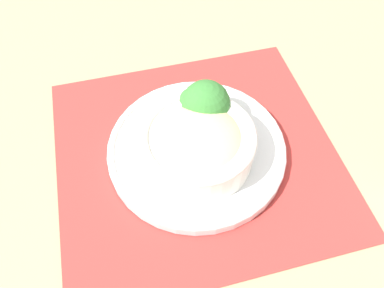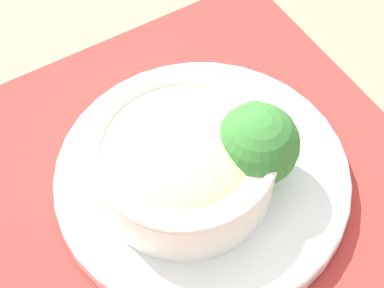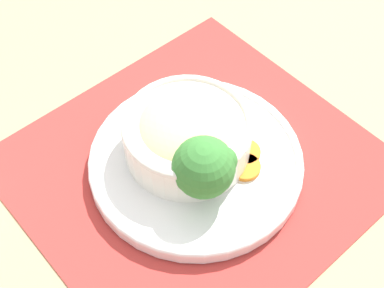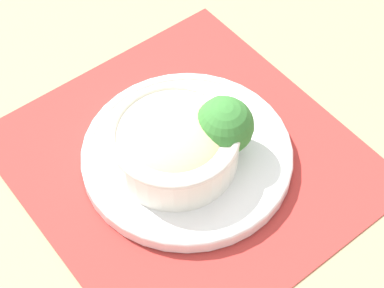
% 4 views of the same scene
% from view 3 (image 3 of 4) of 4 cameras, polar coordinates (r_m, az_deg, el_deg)
% --- Properties ---
extents(ground_plane, '(4.00, 4.00, 0.00)m').
position_cam_3_polar(ground_plane, '(0.71, 0.41, -2.48)').
color(ground_plane, tan).
extents(placemat, '(0.47, 0.45, 0.00)m').
position_cam_3_polar(placemat, '(0.71, 0.41, -2.39)').
color(placemat, '#B2332D').
rests_on(placemat, ground_plane).
extents(plate, '(0.28, 0.28, 0.02)m').
position_cam_3_polar(plate, '(0.70, 0.42, -1.77)').
color(plate, white).
rests_on(plate, placemat).
extents(bowl, '(0.17, 0.17, 0.07)m').
position_cam_3_polar(bowl, '(0.68, -0.24, 1.32)').
color(bowl, silver).
rests_on(bowl, plate).
extents(broccoli_floret, '(0.08, 0.08, 0.09)m').
position_cam_3_polar(broccoli_floret, '(0.63, 1.30, -2.49)').
color(broccoli_floret, '#759E51').
rests_on(broccoli_floret, plate).
extents(carrot_slice_near, '(0.04, 0.04, 0.01)m').
position_cam_3_polar(carrot_slice_near, '(0.69, 5.65, -2.46)').
color(carrot_slice_near, orange).
rests_on(carrot_slice_near, plate).
extents(carrot_slice_middle, '(0.04, 0.04, 0.01)m').
position_cam_3_polar(carrot_slice_middle, '(0.70, 5.66, -0.89)').
color(carrot_slice_middle, orange).
rests_on(carrot_slice_middle, plate).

